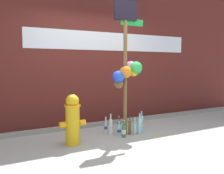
# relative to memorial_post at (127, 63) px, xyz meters

# --- Properties ---
(ground_plane) EXTENTS (14.00, 14.00, 0.00)m
(ground_plane) POSITION_rel_memorial_post_xyz_m (-0.23, -0.33, -1.36)
(ground_plane) COLOR #9E9B93
(building_wall) EXTENTS (10.00, 0.21, 3.96)m
(building_wall) POSITION_rel_memorial_post_xyz_m (-0.23, 1.32, 0.63)
(building_wall) COLOR #561E19
(building_wall) RESTS_ON ground_plane
(curb_strip) EXTENTS (8.00, 0.12, 0.08)m
(curb_strip) POSITION_rel_memorial_post_xyz_m (-0.23, 0.87, -1.32)
(curb_strip) COLOR gray
(curb_strip) RESTS_ON ground_plane
(memorial_post) EXTENTS (0.68, 0.35, 2.51)m
(memorial_post) POSITION_rel_memorial_post_xyz_m (0.00, 0.00, 0.00)
(memorial_post) COLOR brown
(memorial_post) RESTS_ON ground_plane
(fire_hydrant) EXTENTS (0.44, 0.27, 0.85)m
(fire_hydrant) POSITION_rel_memorial_post_xyz_m (-1.12, -0.09, -0.93)
(fire_hydrant) COLOR gold
(fire_hydrant) RESTS_ON ground_plane
(bottle_0) EXTENTS (0.07, 0.07, 0.31)m
(bottle_0) POSITION_rel_memorial_post_xyz_m (-0.02, 0.26, -1.25)
(bottle_0) COLOR #337038
(bottle_0) RESTS_ON ground_plane
(bottle_1) EXTENTS (0.06, 0.06, 0.28)m
(bottle_1) POSITION_rel_memorial_post_xyz_m (0.29, 0.00, -1.24)
(bottle_1) COLOR silver
(bottle_1) RESTS_ON ground_plane
(bottle_2) EXTENTS (0.07, 0.07, 0.42)m
(bottle_2) POSITION_rel_memorial_post_xyz_m (0.40, 0.09, -1.19)
(bottle_2) COLOR #93CCE0
(bottle_2) RESTS_ON ground_plane
(bottle_3) EXTENTS (0.08, 0.08, 0.40)m
(bottle_3) POSITION_rel_memorial_post_xyz_m (0.23, -0.08, -1.19)
(bottle_3) COLOR #93CCE0
(bottle_3) RESTS_ON ground_plane
(bottle_4) EXTENTS (0.06, 0.06, 0.33)m
(bottle_4) POSITION_rel_memorial_post_xyz_m (0.14, -0.06, -1.23)
(bottle_4) COLOR #93CCE0
(bottle_4) RESTS_ON ground_plane
(bottle_5) EXTENTS (0.07, 0.07, 0.42)m
(bottle_5) POSITION_rel_memorial_post_xyz_m (-0.28, 0.13, -1.18)
(bottle_5) COLOR silver
(bottle_5) RESTS_ON ground_plane
(bottle_6) EXTENTS (0.06, 0.06, 0.37)m
(bottle_6) POSITION_rel_memorial_post_xyz_m (0.05, -0.02, -1.21)
(bottle_6) COLOR brown
(bottle_6) RESTS_ON ground_plane
(bottle_7) EXTENTS (0.08, 0.08, 0.32)m
(bottle_7) POSITION_rel_memorial_post_xyz_m (-0.15, -0.13, -1.23)
(bottle_7) COLOR #337038
(bottle_7) RESTS_ON ground_plane
(bottle_8) EXTENTS (0.06, 0.06, 0.34)m
(bottle_8) POSITION_rel_memorial_post_xyz_m (-0.32, 0.26, -1.22)
(bottle_8) COLOR silver
(bottle_8) RESTS_ON ground_plane
(bottle_9) EXTENTS (0.07, 0.07, 0.29)m
(bottle_9) POSITION_rel_memorial_post_xyz_m (-0.15, 0.04, -1.25)
(bottle_9) COLOR #93CCE0
(bottle_9) RESTS_ON ground_plane
(litter_0) EXTENTS (0.16, 0.15, 0.01)m
(litter_0) POSITION_rel_memorial_post_xyz_m (0.46, -0.37, -1.35)
(litter_0) COLOR tan
(litter_0) RESTS_ON ground_plane
(litter_1) EXTENTS (0.17, 0.14, 0.01)m
(litter_1) POSITION_rel_memorial_post_xyz_m (0.17, -0.18, -1.35)
(litter_1) COLOR tan
(litter_1) RESTS_ON ground_plane
(litter_2) EXTENTS (0.15, 0.15, 0.01)m
(litter_2) POSITION_rel_memorial_post_xyz_m (-0.96, -0.71, -1.35)
(litter_2) COLOR silver
(litter_2) RESTS_ON ground_plane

